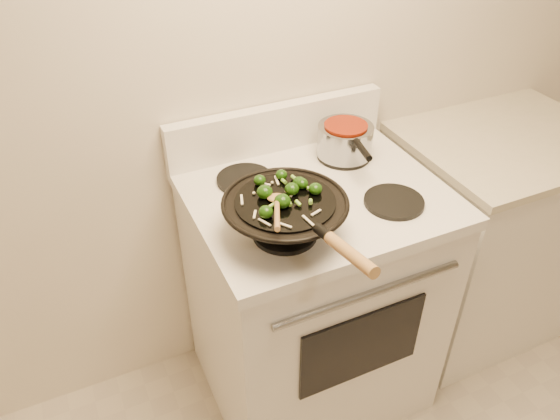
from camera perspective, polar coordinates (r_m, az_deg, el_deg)
name	(u,v)px	position (r m, az deg, el deg)	size (l,w,h in m)	color
stove	(312,295)	(1.98, 3.33, -8.86)	(0.78, 0.67, 1.08)	white
counter_unit	(486,234)	(2.42, 20.73, -2.33)	(0.76, 0.62, 0.91)	white
wok	(286,215)	(1.47, 0.61, -0.55)	(0.34, 0.57, 0.18)	black
stirfry	(285,191)	(1.45, 0.52, 2.01)	(0.22, 0.25, 0.04)	#153808
wooden_spoon	(277,206)	(1.37, -0.32, 0.41)	(0.13, 0.23, 0.08)	#A27540
saucepan	(345,140)	(1.84, 6.82, 7.32)	(0.18, 0.30, 0.11)	gray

